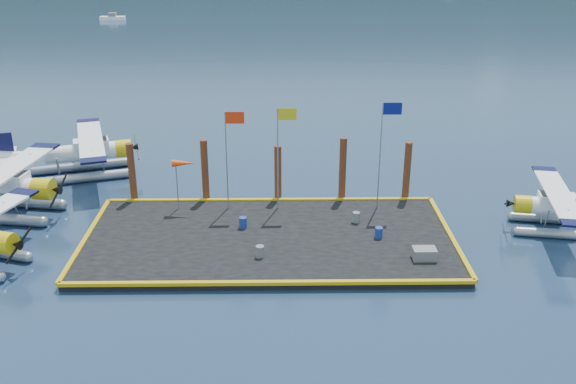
# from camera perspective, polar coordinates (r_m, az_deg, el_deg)

# --- Properties ---
(ground) EXTENTS (4000.00, 4000.00, 0.00)m
(ground) POSITION_cam_1_polar(r_m,az_deg,el_deg) (35.53, -1.69, -4.51)
(ground) COLOR #172445
(ground) RESTS_ON ground
(dock) EXTENTS (20.00, 10.00, 0.40)m
(dock) POSITION_cam_1_polar(r_m,az_deg,el_deg) (35.44, -1.70, -4.22)
(dock) COLOR black
(dock) RESTS_ON ground
(dock_bumpers) EXTENTS (20.25, 10.25, 0.18)m
(dock_bumpers) POSITION_cam_1_polar(r_m,az_deg,el_deg) (35.31, -1.70, -3.80)
(dock_bumpers) COLOR #C2970B
(dock_bumpers) RESTS_ON dock
(seaplane_b) EXTENTS (9.79, 10.75, 3.80)m
(seaplane_b) POSITION_cam_1_polar(r_m,az_deg,el_deg) (41.76, -24.12, 0.18)
(seaplane_b) COLOR gray
(seaplane_b) RESTS_ON ground
(seaplane_c) EXTENTS (9.41, 10.08, 3.60)m
(seaplane_c) POSITION_cam_1_polar(r_m,az_deg,el_deg) (46.48, -17.51, 3.20)
(seaplane_c) COLOR gray
(seaplane_c) RESTS_ON ground
(seaplane_d) EXTENTS (8.02, 8.77, 3.10)m
(seaplane_d) POSITION_cam_1_polar(r_m,az_deg,el_deg) (39.44, 23.19, -1.43)
(seaplane_d) COLOR gray
(seaplane_d) RESTS_ON ground
(drum_0) EXTENTS (0.44, 0.44, 0.61)m
(drum_0) POSITION_cam_1_polar(r_m,az_deg,el_deg) (36.28, -4.03, -2.71)
(drum_0) COLOR navy
(drum_0) RESTS_ON dock
(drum_1) EXTENTS (0.43, 0.43, 0.61)m
(drum_1) POSITION_cam_1_polar(r_m,az_deg,el_deg) (33.12, -2.51, -5.29)
(drum_1) COLOR slate
(drum_1) RESTS_ON dock
(drum_2) EXTENTS (0.42, 0.42, 0.60)m
(drum_2) POSITION_cam_1_polar(r_m,az_deg,el_deg) (35.40, 8.07, -3.58)
(drum_2) COLOR navy
(drum_2) RESTS_ON dock
(drum_4) EXTENTS (0.43, 0.43, 0.61)m
(drum_4) POSITION_cam_1_polar(r_m,az_deg,el_deg) (37.04, 6.07, -2.24)
(drum_4) COLOR slate
(drum_4) RESTS_ON dock
(crate) EXTENTS (1.18, 0.79, 0.59)m
(crate) POSITION_cam_1_polar(r_m,az_deg,el_deg) (33.62, 12.02, -5.38)
(crate) COLOR slate
(crate) RESTS_ON dock
(flagpole_red) EXTENTS (1.14, 0.08, 6.00)m
(flagpole_red) POSITION_cam_1_polar(r_m,az_deg,el_deg) (37.44, -5.21, 4.16)
(flagpole_red) COLOR gray
(flagpole_red) RESTS_ON dock
(flagpole_yellow) EXTENTS (1.14, 0.08, 6.20)m
(flagpole_yellow) POSITION_cam_1_polar(r_m,az_deg,el_deg) (37.30, -0.61, 4.36)
(flagpole_yellow) COLOR gray
(flagpole_yellow) RESTS_ON dock
(flagpole_blue) EXTENTS (1.14, 0.08, 6.50)m
(flagpole_blue) POSITION_cam_1_polar(r_m,az_deg,el_deg) (37.74, 8.55, 4.60)
(flagpole_blue) COLOR gray
(flagpole_blue) RESTS_ON dock
(windsock) EXTENTS (1.40, 0.44, 3.12)m
(windsock) POSITION_cam_1_polar(r_m,az_deg,el_deg) (38.14, -9.25, 2.44)
(windsock) COLOR gray
(windsock) RESTS_ON dock
(piling_0) EXTENTS (0.44, 0.44, 4.00)m
(piling_0) POSITION_cam_1_polar(r_m,az_deg,el_deg) (40.68, -13.69, 1.53)
(piling_0) COLOR #472514
(piling_0) RESTS_ON ground
(piling_1) EXTENTS (0.44, 0.44, 4.20)m
(piling_1) POSITION_cam_1_polar(r_m,az_deg,el_deg) (39.88, -7.38, 1.73)
(piling_1) COLOR #472514
(piling_1) RESTS_ON ground
(piling_2) EXTENTS (0.44, 0.44, 3.80)m
(piling_2) POSITION_cam_1_polar(r_m,az_deg,el_deg) (39.68, -0.90, 1.50)
(piling_2) COLOR #472514
(piling_2) RESTS_ON ground
(piling_3) EXTENTS (0.44, 0.44, 4.30)m
(piling_3) POSITION_cam_1_polar(r_m,az_deg,el_deg) (39.79, 4.87, 1.86)
(piling_3) COLOR #472514
(piling_3) RESTS_ON ground
(piling_4) EXTENTS (0.44, 0.44, 4.00)m
(piling_4) POSITION_cam_1_polar(r_m,az_deg,el_deg) (40.43, 10.52, 1.67)
(piling_4) COLOR #472514
(piling_4) RESTS_ON ground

